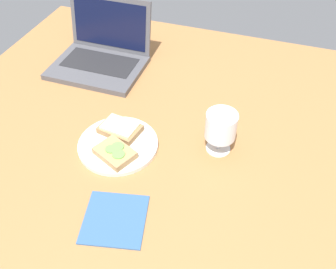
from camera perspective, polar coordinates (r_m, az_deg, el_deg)
name	(u,v)px	position (r cm, az deg, el deg)	size (l,w,h in cm)	color
wooden_table	(153,153)	(104.73, -2.24, -2.76)	(140.00, 140.00, 3.00)	#9E6B3D
plate	(118,145)	(104.73, -7.61, -1.54)	(22.19, 22.19, 1.26)	silver
sandwich_with_cucumber	(115,153)	(100.36, -8.09, -2.76)	(12.32, 10.97, 2.36)	#A88456
sandwich_with_cheese	(120,128)	(106.73, -7.31, 0.93)	(12.38, 9.68, 2.56)	#937047
wine_glass	(221,128)	(99.02, 8.05, 1.04)	(8.36, 8.36, 12.37)	white
laptop	(101,55)	(135.74, -10.17, 11.79)	(30.94, 26.51, 20.71)	#4C4C51
napkin	(115,219)	(90.01, -8.11, -12.62)	(14.35, 14.52, 0.40)	#33598C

